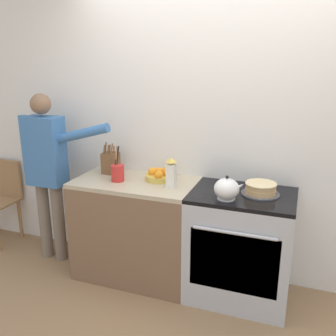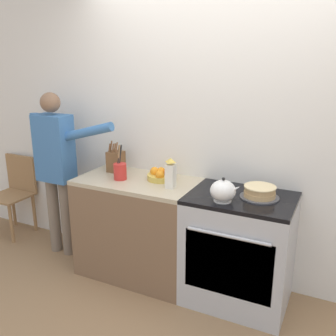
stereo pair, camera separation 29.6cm
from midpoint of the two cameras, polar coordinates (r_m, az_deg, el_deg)
ground_plane at (r=3.10m, az=1.64°, el=-20.68°), size 16.00×16.00×0.00m
wall_back at (r=3.11m, az=5.39°, el=5.75°), size 8.00×0.04×2.60m
counter_cabinet at (r=3.32m, az=-7.45°, el=-9.20°), size 1.02×0.58×0.88m
stove_range at (r=3.05m, az=8.11°, el=-11.74°), size 0.79×0.62×0.88m
layer_cake at (r=2.86m, az=11.09°, el=-3.21°), size 0.29×0.29×0.09m
tea_kettle at (r=2.72m, az=5.90°, el=-3.26°), size 0.23×0.18×0.18m
knife_block at (r=3.37m, az=-11.24°, el=0.76°), size 0.13×0.13×0.28m
utensil_crock at (r=3.15m, az=-10.38°, el=-0.69°), size 0.11×0.11×0.29m
fruit_bowl at (r=3.14m, az=-3.91°, el=-1.13°), size 0.24×0.24×0.11m
milk_carton at (r=2.93m, az=-2.40°, el=-0.93°), size 0.07×0.07×0.25m
person_baker at (r=3.61m, az=-20.20°, el=0.43°), size 0.91×0.20×1.58m
dining_chair at (r=4.36m, az=-26.04°, el=-3.76°), size 0.40×0.40×0.85m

